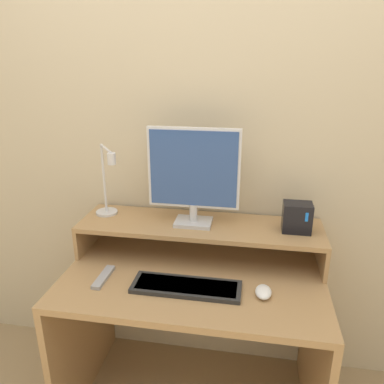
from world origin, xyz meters
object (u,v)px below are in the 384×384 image
Objects in this scene: monitor at (194,174)px; keyboard at (186,287)px; remote_control at (104,277)px; router_dock at (297,217)px; mouse at (263,292)px; desk_lamp at (107,189)px.

monitor is 0.49m from keyboard.
remote_control is (-0.36, 0.01, -0.00)m from keyboard.
router_dock is at bearing 0.37° from monitor.
remote_control is at bearing 179.45° from mouse.
keyboard is (0.02, -0.28, -0.40)m from monitor.
desk_lamp is 0.79× the size of keyboard.
mouse is at bearing -115.80° from router_dock.
router_dock is 0.30× the size of keyboard.
desk_lamp is at bearing 146.28° from keyboard.
router_dock is 0.38m from mouse.
remote_control is at bearing -142.22° from monitor.
mouse is (0.33, -0.28, -0.39)m from monitor.
desk_lamp is at bearing 159.16° from mouse.
router_dock reaches higher than remote_control.
mouse is at bearing -20.84° from desk_lamp.
keyboard is (-0.45, -0.28, -0.22)m from router_dock.
monitor is at bearing -179.63° from router_dock.
remote_control is at bearing 178.05° from keyboard.
router_dock is at bearing 18.54° from remote_control.
keyboard is at bearing -86.41° from monitor.
monitor is 4.68× the size of mouse.
monitor is at bearing 93.59° from keyboard.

